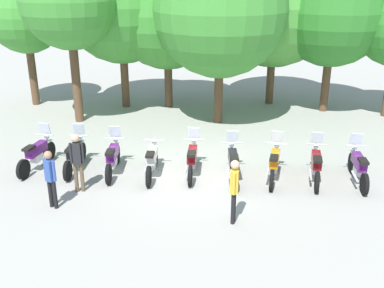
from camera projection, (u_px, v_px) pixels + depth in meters
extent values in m
plane|color=#9E9B93|center=(192.00, 177.00, 14.16)|extent=(80.00, 80.00, 0.00)
cylinder|color=black|center=(49.00, 151.00, 15.29)|extent=(0.25, 0.65, 0.64)
cylinder|color=black|center=(23.00, 169.00, 13.89)|extent=(0.25, 0.65, 0.64)
cube|color=silver|center=(48.00, 142.00, 15.17)|extent=(0.20, 0.38, 0.04)
cube|color=#59196B|center=(36.00, 149.00, 14.51)|extent=(0.48, 0.98, 0.30)
cube|color=silver|center=(37.00, 157.00, 14.56)|extent=(0.31, 0.44, 0.24)
cube|color=black|center=(29.00, 148.00, 14.07)|extent=(0.34, 0.48, 0.08)
cylinder|color=silver|center=(47.00, 143.00, 15.09)|extent=(0.10, 0.23, 0.64)
cylinder|color=silver|center=(44.00, 135.00, 14.89)|extent=(0.61, 0.18, 0.04)
sphere|color=silver|center=(47.00, 137.00, 15.05)|extent=(0.19, 0.19, 0.16)
cylinder|color=silver|center=(27.00, 162.00, 14.34)|extent=(0.24, 0.70, 0.07)
cube|color=silver|center=(45.00, 128.00, 14.87)|extent=(0.38, 0.22, 0.39)
cylinder|color=black|center=(82.00, 152.00, 15.23)|extent=(0.14, 0.65, 0.64)
cylinder|color=black|center=(68.00, 171.00, 13.79)|extent=(0.14, 0.65, 0.64)
cube|color=silver|center=(81.00, 142.00, 15.11)|extent=(0.14, 0.37, 0.04)
cube|color=black|center=(75.00, 150.00, 14.43)|extent=(0.32, 0.97, 0.30)
cube|color=silver|center=(75.00, 158.00, 14.48)|extent=(0.25, 0.41, 0.24)
cube|color=black|center=(70.00, 149.00, 13.99)|extent=(0.27, 0.46, 0.08)
cylinder|color=silver|center=(80.00, 144.00, 15.03)|extent=(0.07, 0.23, 0.64)
cylinder|color=silver|center=(79.00, 135.00, 14.83)|extent=(0.62, 0.08, 0.04)
sphere|color=silver|center=(80.00, 137.00, 14.99)|extent=(0.17, 0.17, 0.16)
cylinder|color=silver|center=(67.00, 164.00, 14.23)|extent=(0.12, 0.70, 0.07)
cube|color=silver|center=(79.00, 129.00, 14.81)|extent=(0.37, 0.16, 0.39)
cylinder|color=black|center=(117.00, 154.00, 15.01)|extent=(0.11, 0.64, 0.64)
cylinder|color=black|center=(109.00, 174.00, 13.57)|extent=(0.11, 0.64, 0.64)
cube|color=silver|center=(116.00, 145.00, 14.89)|extent=(0.13, 0.36, 0.04)
cube|color=#59196B|center=(113.00, 153.00, 14.21)|extent=(0.28, 0.96, 0.30)
cube|color=silver|center=(113.00, 161.00, 14.26)|extent=(0.23, 0.40, 0.24)
cube|color=black|center=(110.00, 152.00, 13.77)|extent=(0.25, 0.45, 0.08)
cylinder|color=silver|center=(116.00, 147.00, 14.81)|extent=(0.05, 0.23, 0.64)
cylinder|color=silver|center=(115.00, 138.00, 14.61)|extent=(0.62, 0.05, 0.04)
sphere|color=silver|center=(116.00, 140.00, 14.77)|extent=(0.16, 0.16, 0.16)
cylinder|color=silver|center=(106.00, 167.00, 14.01)|extent=(0.09, 0.70, 0.07)
cube|color=silver|center=(115.00, 131.00, 14.59)|extent=(0.36, 0.14, 0.39)
cylinder|color=black|center=(155.00, 156.00, 14.84)|extent=(0.14, 0.64, 0.64)
cylinder|color=black|center=(149.00, 177.00, 13.40)|extent=(0.14, 0.64, 0.64)
cube|color=silver|center=(155.00, 147.00, 14.72)|extent=(0.14, 0.37, 0.04)
cube|color=silver|center=(152.00, 155.00, 14.04)|extent=(0.32, 0.96, 0.30)
cube|color=silver|center=(152.00, 164.00, 14.09)|extent=(0.24, 0.41, 0.24)
cube|color=black|center=(150.00, 154.00, 13.60)|extent=(0.27, 0.45, 0.08)
cylinder|color=silver|center=(155.00, 149.00, 14.64)|extent=(0.06, 0.23, 0.64)
cylinder|color=silver|center=(154.00, 140.00, 14.44)|extent=(0.62, 0.07, 0.04)
sphere|color=silver|center=(155.00, 142.00, 14.60)|extent=(0.17, 0.17, 0.16)
cylinder|color=silver|center=(146.00, 169.00, 13.84)|extent=(0.11, 0.70, 0.07)
cylinder|color=black|center=(194.00, 156.00, 14.89)|extent=(0.16, 0.65, 0.64)
cylinder|color=black|center=(190.00, 176.00, 13.45)|extent=(0.16, 0.65, 0.64)
cube|color=silver|center=(194.00, 146.00, 14.77)|extent=(0.15, 0.37, 0.04)
cube|color=maroon|center=(192.00, 154.00, 14.09)|extent=(0.34, 0.97, 0.30)
cube|color=silver|center=(192.00, 163.00, 14.15)|extent=(0.25, 0.42, 0.24)
cube|color=black|center=(191.00, 154.00, 13.65)|extent=(0.28, 0.46, 0.08)
cylinder|color=silver|center=(194.00, 148.00, 14.70)|extent=(0.07, 0.23, 0.64)
cylinder|color=silver|center=(194.00, 139.00, 14.49)|extent=(0.62, 0.09, 0.04)
sphere|color=silver|center=(194.00, 141.00, 14.66)|extent=(0.17, 0.17, 0.16)
cylinder|color=silver|center=(186.00, 169.00, 13.90)|extent=(0.13, 0.70, 0.07)
cube|color=silver|center=(194.00, 133.00, 14.47)|extent=(0.37, 0.16, 0.39)
cylinder|color=black|center=(231.00, 159.00, 14.61)|extent=(0.11, 0.64, 0.64)
cylinder|color=black|center=(235.00, 180.00, 13.17)|extent=(0.11, 0.64, 0.64)
cube|color=silver|center=(231.00, 150.00, 14.49)|extent=(0.13, 0.36, 0.04)
cube|color=black|center=(233.00, 158.00, 13.81)|extent=(0.28, 0.95, 0.30)
cube|color=silver|center=(233.00, 167.00, 13.86)|extent=(0.23, 0.40, 0.24)
cube|color=black|center=(234.00, 158.00, 13.37)|extent=(0.25, 0.44, 0.08)
cylinder|color=silver|center=(232.00, 151.00, 14.41)|extent=(0.05, 0.23, 0.64)
cylinder|color=silver|center=(232.00, 143.00, 14.21)|extent=(0.62, 0.05, 0.04)
sphere|color=silver|center=(232.00, 145.00, 14.37)|extent=(0.16, 0.16, 0.16)
cylinder|color=silver|center=(228.00, 173.00, 13.60)|extent=(0.08, 0.70, 0.07)
cube|color=silver|center=(232.00, 136.00, 14.19)|extent=(0.36, 0.14, 0.39)
cylinder|color=black|center=(276.00, 160.00, 14.57)|extent=(0.26, 0.64, 0.64)
cylinder|color=black|center=(272.00, 180.00, 13.17)|extent=(0.26, 0.64, 0.64)
cube|color=silver|center=(276.00, 150.00, 14.45)|extent=(0.21, 0.38, 0.04)
cube|color=orange|center=(275.00, 159.00, 13.79)|extent=(0.49, 0.98, 0.30)
cube|color=silver|center=(274.00, 167.00, 13.84)|extent=(0.31, 0.44, 0.24)
cube|color=black|center=(274.00, 158.00, 13.36)|extent=(0.34, 0.49, 0.08)
cylinder|color=silver|center=(276.00, 152.00, 14.37)|extent=(0.11, 0.23, 0.64)
cylinder|color=silver|center=(277.00, 143.00, 14.17)|extent=(0.61, 0.19, 0.04)
sphere|color=silver|center=(277.00, 145.00, 14.33)|extent=(0.20, 0.20, 0.16)
cylinder|color=silver|center=(268.00, 173.00, 13.63)|extent=(0.25, 0.69, 0.07)
cube|color=silver|center=(277.00, 137.00, 14.15)|extent=(0.38, 0.22, 0.39)
cylinder|color=black|center=(314.00, 161.00, 14.48)|extent=(0.23, 0.65, 0.64)
cylinder|color=black|center=(317.00, 182.00, 13.06)|extent=(0.23, 0.65, 0.64)
cube|color=silver|center=(315.00, 151.00, 14.36)|extent=(0.19, 0.38, 0.04)
cube|color=maroon|center=(316.00, 160.00, 13.69)|extent=(0.45, 0.98, 0.30)
cube|color=silver|center=(316.00, 169.00, 13.74)|extent=(0.30, 0.44, 0.24)
cube|color=black|center=(318.00, 159.00, 13.25)|extent=(0.33, 0.48, 0.08)
cylinder|color=silver|center=(315.00, 153.00, 14.28)|extent=(0.10, 0.23, 0.64)
cylinder|color=silver|center=(316.00, 144.00, 14.08)|extent=(0.61, 0.16, 0.04)
sphere|color=silver|center=(316.00, 146.00, 14.24)|extent=(0.19, 0.19, 0.16)
cylinder|color=silver|center=(311.00, 174.00, 13.52)|extent=(0.21, 0.70, 0.07)
cube|color=silver|center=(317.00, 138.00, 14.06)|extent=(0.38, 0.20, 0.39)
cylinder|color=black|center=(352.00, 163.00, 14.37)|extent=(0.17, 0.65, 0.64)
cylinder|color=black|center=(365.00, 184.00, 12.94)|extent=(0.17, 0.65, 0.64)
cube|color=silver|center=(353.00, 153.00, 14.25)|extent=(0.16, 0.37, 0.04)
cube|color=#59196B|center=(359.00, 162.00, 13.57)|extent=(0.36, 0.97, 0.30)
cube|color=silver|center=(358.00, 170.00, 13.63)|extent=(0.26, 0.42, 0.24)
cube|color=black|center=(363.00, 161.00, 13.13)|extent=(0.29, 0.46, 0.08)
cylinder|color=silver|center=(354.00, 155.00, 14.18)|extent=(0.07, 0.23, 0.64)
cylinder|color=silver|center=(356.00, 146.00, 13.97)|extent=(0.62, 0.10, 0.04)
sphere|color=silver|center=(354.00, 148.00, 14.14)|extent=(0.18, 0.18, 0.16)
cylinder|color=silver|center=(355.00, 176.00, 13.38)|extent=(0.14, 0.70, 0.07)
cube|color=silver|center=(356.00, 139.00, 13.95)|extent=(0.37, 0.17, 0.39)
cylinder|color=brown|center=(82.00, 178.00, 13.09)|extent=(0.12, 0.12, 0.87)
cylinder|color=brown|center=(76.00, 178.00, 13.06)|extent=(0.12, 0.12, 0.87)
cube|color=#262628|center=(77.00, 154.00, 12.80)|extent=(0.24, 0.23, 0.65)
cylinder|color=#262628|center=(82.00, 153.00, 12.82)|extent=(0.09, 0.09, 0.62)
cylinder|color=#262628|center=(71.00, 153.00, 12.77)|extent=(0.09, 0.09, 0.62)
sphere|color=#DBAD89|center=(75.00, 138.00, 12.63)|extent=(0.26, 0.26, 0.23)
cylinder|color=black|center=(233.00, 209.00, 11.41)|extent=(0.13, 0.13, 0.84)
cylinder|color=black|center=(234.00, 206.00, 11.56)|extent=(0.13, 0.13, 0.84)
cube|color=gold|center=(234.00, 181.00, 11.22)|extent=(0.24, 0.26, 0.63)
cylinder|color=gold|center=(234.00, 184.00, 11.07)|extent=(0.09, 0.09, 0.59)
cylinder|color=gold|center=(235.00, 178.00, 11.36)|extent=(0.09, 0.09, 0.59)
sphere|color=#DBAD89|center=(235.00, 165.00, 11.05)|extent=(0.27, 0.27, 0.23)
cylinder|color=black|center=(50.00, 193.00, 12.24)|extent=(0.15, 0.15, 0.80)
cylinder|color=black|center=(55.00, 195.00, 12.15)|extent=(0.15, 0.15, 0.80)
cube|color=#33519E|center=(50.00, 170.00, 11.94)|extent=(0.29, 0.29, 0.60)
cylinder|color=#33519E|center=(45.00, 169.00, 12.01)|extent=(0.11, 0.11, 0.57)
cylinder|color=#33519E|center=(54.00, 171.00, 11.86)|extent=(0.11, 0.11, 0.57)
sphere|color=#A87A5B|center=(48.00, 155.00, 11.78)|extent=(0.30, 0.30, 0.22)
cylinder|color=brown|center=(33.00, 74.00, 21.18)|extent=(0.36, 0.36, 2.94)
sphere|color=#3D8E33|center=(25.00, 16.00, 20.22)|extent=(3.36, 3.36, 3.36)
cylinder|color=brown|center=(76.00, 80.00, 18.68)|extent=(0.36, 0.36, 3.59)
sphere|color=#3D8E33|center=(69.00, 0.00, 17.54)|extent=(3.86, 3.86, 3.86)
cylinder|color=brown|center=(125.00, 77.00, 20.86)|extent=(0.36, 0.36, 2.83)
sphere|color=#3D8E33|center=(121.00, 4.00, 19.71)|extent=(5.10, 5.10, 5.10)
cylinder|color=brown|center=(168.00, 80.00, 20.89)|extent=(0.36, 0.36, 2.56)
sphere|color=#3D8E33|center=(167.00, 12.00, 19.80)|extent=(4.98, 4.98, 4.98)
cylinder|color=brown|center=(219.00, 91.00, 18.69)|extent=(0.36, 0.36, 2.74)
sphere|color=#3D8E33|center=(220.00, 10.00, 17.53)|extent=(5.27, 5.27, 5.27)
cylinder|color=brown|center=(271.00, 76.00, 21.37)|extent=(0.36, 0.36, 2.63)
sphere|color=#4C9E3D|center=(275.00, 5.00, 20.20)|extent=(5.53, 5.53, 5.53)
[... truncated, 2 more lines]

